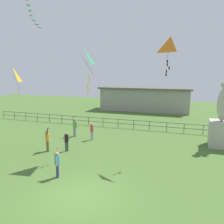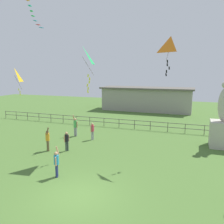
# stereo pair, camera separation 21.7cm
# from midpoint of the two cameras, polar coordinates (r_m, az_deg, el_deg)

# --- Properties ---
(ground_plane) EXTENTS (80.00, 80.00, 0.00)m
(ground_plane) POSITION_cam_midpoint_polar(r_m,az_deg,el_deg) (12.27, -8.37, -19.65)
(ground_plane) COLOR #476B2D
(statue_monument) EXTENTS (1.78, 1.78, 5.28)m
(statue_monument) POSITION_cam_midpoint_polar(r_m,az_deg,el_deg) (20.61, 24.90, -3.33)
(statue_monument) COLOR #B2AD9E
(statue_monument) RESTS_ON ground_plane
(person_0) EXTENTS (0.28, 0.41, 1.50)m
(person_0) POSITION_cam_midpoint_polar(r_m,az_deg,el_deg) (18.15, -11.43, -6.80)
(person_0) COLOR #3F4C47
(person_0) RESTS_ON ground_plane
(person_2) EXTENTS (0.28, 0.49, 1.78)m
(person_2) POSITION_cam_midpoint_polar(r_m,az_deg,el_deg) (13.98, -13.72, -11.92)
(person_2) COLOR navy
(person_2) RESTS_ON ground_plane
(person_3) EXTENTS (0.45, 0.43, 1.90)m
(person_3) POSITION_cam_midpoint_polar(r_m,az_deg,el_deg) (18.47, -15.90, -6.41)
(person_3) COLOR brown
(person_3) RESTS_ON ground_plane
(person_4) EXTENTS (0.28, 0.45, 1.54)m
(person_4) POSITION_cam_midpoint_polar(r_m,az_deg,el_deg) (20.74, -5.26, -4.46)
(person_4) COLOR #99999E
(person_4) RESTS_ON ground_plane
(person_5) EXTENTS (0.53, 0.38, 2.03)m
(person_5) POSITION_cam_midpoint_polar(r_m,az_deg,el_deg) (22.03, -9.42, -3.34)
(person_5) COLOR #99999E
(person_5) RESTS_ON ground_plane
(kite_0) EXTENTS (1.27, 1.29, 3.13)m
(kite_0) POSITION_cam_midpoint_polar(r_m,az_deg,el_deg) (16.48, -7.56, 12.98)
(kite_0) COLOR #1EB759
(kite_2) EXTENTS (0.99, 0.88, 2.46)m
(kite_2) POSITION_cam_midpoint_polar(r_m,az_deg,el_deg) (22.89, -23.23, 8.07)
(kite_2) COLOR yellow
(kite_3) EXTENTS (1.23, 0.97, 2.58)m
(kite_3) POSITION_cam_midpoint_polar(r_m,az_deg,el_deg) (16.47, 13.72, 15.36)
(kite_3) COLOR orange
(waterfront_railing) EXTENTS (36.05, 0.06, 0.95)m
(waterfront_railing) POSITION_cam_midpoint_polar(r_m,az_deg,el_deg) (24.65, 5.70, -2.74)
(waterfront_railing) COLOR #4C4742
(waterfront_railing) RESTS_ON ground_plane
(pavilion_building) EXTENTS (13.94, 4.48, 3.59)m
(pavilion_building) POSITION_cam_midpoint_polar(r_m,az_deg,el_deg) (36.34, 7.89, 3.22)
(pavilion_building) COLOR gray
(pavilion_building) RESTS_ON ground_plane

